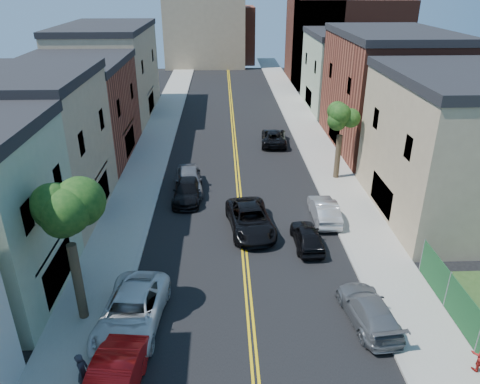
{
  "coord_description": "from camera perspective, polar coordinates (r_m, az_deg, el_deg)",
  "views": [
    {
      "loc": [
        -1.18,
        -3.27,
        14.7
      ],
      "look_at": [
        -0.1,
        23.56,
        2.0
      ],
      "focal_mm": 33.98,
      "sensor_mm": 36.0,
      "label": 1
    }
  ],
  "objects": [
    {
      "name": "grey_car_left",
      "position": [
        34.63,
        -6.46,
        1.54
      ],
      "size": [
        2.45,
        5.07,
        1.67
      ],
      "primitive_type": "imported",
      "rotation": [
        0.0,
        0.0,
        0.1
      ],
      "color": "#58595F",
      "rests_on": "ground"
    },
    {
      "name": "backdrop_center",
      "position": [
        89.8,
        -1.63,
        19.1
      ],
      "size": [
        10.0,
        8.0,
        10.0
      ],
      "primitive_type": "cube",
      "color": "brown",
      "rests_on": "ground"
    },
    {
      "name": "curb_left",
      "position": [
        45.94,
        -8.45,
        6.47
      ],
      "size": [
        0.3,
        100.0,
        0.15
      ],
      "primitive_type": "cube",
      "color": "gray",
      "rests_on": "ground"
    },
    {
      "name": "white_pickup",
      "position": [
        22.1,
        -13.49,
        -14.48
      ],
      "size": [
        3.2,
        6.05,
        1.62
      ],
      "primitive_type": "imported",
      "rotation": [
        0.0,
        0.0,
        -0.09
      ],
      "color": "silver",
      "rests_on": "ground"
    },
    {
      "name": "black_car_right",
      "position": [
        27.62,
        8.44,
        -5.52
      ],
      "size": [
        1.71,
        4.0,
        1.35
      ],
      "primitive_type": "imported",
      "rotation": [
        0.0,
        0.0,
        3.17
      ],
      "color": "black",
      "rests_on": "ground"
    },
    {
      "name": "bldg_right_brick",
      "position": [
        45.03,
        17.83,
        11.69
      ],
      "size": [
        9.0,
        14.0,
        10.0
      ],
      "primitive_type": "cube",
      "color": "brown",
      "rests_on": "ground"
    },
    {
      "name": "grey_car_right",
      "position": [
        22.67,
        15.85,
        -14.07
      ],
      "size": [
        2.4,
        4.85,
        1.36
      ],
      "primitive_type": "imported",
      "rotation": [
        0.0,
        0.0,
        3.25
      ],
      "color": "#585B5F",
      "rests_on": "ground"
    },
    {
      "name": "black_car_left",
      "position": [
        33.21,
        -6.62,
        0.19
      ],
      "size": [
        2.05,
        4.85,
        1.4
      ],
      "primitive_type": "imported",
      "rotation": [
        0.0,
        0.0,
        -0.02
      ],
      "color": "black",
      "rests_on": "ground"
    },
    {
      "name": "bldg_right_palegrn",
      "position": [
        58.26,
        13.25,
        14.34
      ],
      "size": [
        9.0,
        12.0,
        8.5
      ],
      "primitive_type": "cube",
      "color": "gray",
      "rests_on": "ground"
    },
    {
      "name": "dark_car_right_far",
      "position": [
        44.49,
        4.26,
        6.9
      ],
      "size": [
        2.75,
        5.24,
        1.41
      ],
      "primitive_type": "imported",
      "rotation": [
        0.0,
        0.0,
        3.06
      ],
      "color": "black",
      "rests_on": "ground"
    },
    {
      "name": "black_suv_lane",
      "position": [
        28.9,
        1.31,
        -3.48
      ],
      "size": [
        3.26,
        5.91,
        1.57
      ],
      "primitive_type": "imported",
      "rotation": [
        0.0,
        0.0,
        0.12
      ],
      "color": "black",
      "rests_on": "ground"
    },
    {
      "name": "backdrop_left",
      "position": [
        85.76,
        -4.44,
        19.42
      ],
      "size": [
        14.0,
        8.0,
        12.0
      ],
      "primitive_type": "cube",
      "color": "#998466",
      "rests_on": "ground"
    },
    {
      "name": "church",
      "position": [
        72.87,
        12.28,
        18.91
      ],
      "size": [
        16.2,
        14.2,
        22.6
      ],
      "color": "#4C2319",
      "rests_on": "ground"
    },
    {
      "name": "bldg_left_tan_far",
      "position": [
        55.69,
        -16.08,
        14.07
      ],
      "size": [
        9.0,
        16.0,
        9.5
      ],
      "primitive_type": "cube",
      "color": "#998466",
      "rests_on": "ground"
    },
    {
      "name": "silver_car_right",
      "position": [
        30.69,
        10.53,
        -2.25
      ],
      "size": [
        1.53,
        4.37,
        1.44
      ],
      "primitive_type": "imported",
      "rotation": [
        0.0,
        0.0,
        3.14
      ],
      "color": "#9D9FA4",
      "rests_on": "ground"
    },
    {
      "name": "bldg_left_brick",
      "position": [
        42.67,
        -19.99,
        9.28
      ],
      "size": [
        9.0,
        12.0,
        8.0
      ],
      "primitive_type": "cube",
      "color": "brown",
      "rests_on": "ground"
    },
    {
      "name": "pedestrian_left",
      "position": [
        19.67,
        -19.15,
        -20.57
      ],
      "size": [
        0.43,
        0.64,
        1.72
      ],
      "primitive_type": "imported",
      "rotation": [
        0.0,
        0.0,
        1.54
      ],
      "color": "#23232A",
      "rests_on": "sidewalk_left"
    },
    {
      "name": "bldg_right_tan",
      "position": [
        32.83,
        25.46,
        4.7
      ],
      "size": [
        9.0,
        12.0,
        9.0
      ],
      "primitive_type": "cube",
      "color": "#998466",
      "rests_on": "ground"
    },
    {
      "name": "curb_right",
      "position": [
        46.26,
        6.97,
        6.69
      ],
      "size": [
        0.3,
        100.0,
        0.15
      ],
      "primitive_type": "cube",
      "color": "gray",
      "rests_on": "ground"
    },
    {
      "name": "sidewalk_right",
      "position": [
        46.57,
        9.11,
        6.68
      ],
      "size": [
        3.2,
        100.0,
        0.15
      ],
      "primitive_type": "cube",
      "color": "gray",
      "rests_on": "ground"
    },
    {
      "name": "tree_left_mid",
      "position": [
        20.23,
        -21.43,
        -0.2
      ],
      "size": [
        5.2,
        5.2,
        9.29
      ],
      "color": "#322219",
      "rests_on": "sidewalk_left"
    },
    {
      "name": "tree_right_far",
      "position": [
        35.64,
        12.76,
        10.16
      ],
      "size": [
        4.4,
        4.4,
        8.03
      ],
      "color": "#322219",
      "rests_on": "sidewalk_right"
    },
    {
      "name": "sidewalk_left",
      "position": [
        46.17,
        -10.63,
        6.4
      ],
      "size": [
        3.2,
        100.0,
        0.15
      ],
      "primitive_type": "cube",
      "color": "gray",
      "rests_on": "ground"
    },
    {
      "name": "bldg_left_tan_near",
      "position": [
        32.67,
        -25.36,
        4.63
      ],
      "size": [
        9.0,
        10.0,
        9.0
      ],
      "primitive_type": "cube",
      "color": "#998466",
      "rests_on": "ground"
    }
  ]
}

